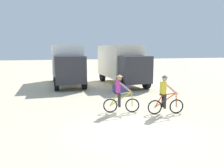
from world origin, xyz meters
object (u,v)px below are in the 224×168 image
(box_truck_cream_rv, at_px, (121,63))
(box_truck_white_box, at_px, (67,63))
(supply_crate, at_px, (121,89))
(cyclist_cowboy_hat, at_px, (165,96))
(cyclist_orange_shirt, at_px, (120,95))

(box_truck_cream_rv, bearing_deg, box_truck_white_box, 165.45)
(supply_crate, bearing_deg, box_truck_white_box, 124.37)
(box_truck_white_box, xyz_separation_m, supply_crate, (3.26, -4.76, -1.61))
(cyclist_cowboy_hat, bearing_deg, box_truck_cream_rv, 84.38)
(cyclist_cowboy_hat, bearing_deg, supply_crate, 93.80)
(cyclist_orange_shirt, height_order, cyclist_cowboy_hat, same)
(box_truck_white_box, height_order, supply_crate, box_truck_white_box)
(box_truck_cream_rv, bearing_deg, cyclist_orange_shirt, -108.89)
(box_truck_cream_rv, distance_m, supply_crate, 4.12)
(box_truck_white_box, distance_m, box_truck_cream_rv, 4.64)
(supply_crate, bearing_deg, box_truck_cream_rv, 71.05)
(box_truck_white_box, xyz_separation_m, box_truck_cream_rv, (4.49, -1.17, 0.00))
(box_truck_cream_rv, height_order, cyclist_cowboy_hat, box_truck_cream_rv)
(box_truck_white_box, relative_size, cyclist_orange_shirt, 3.71)
(cyclist_cowboy_hat, bearing_deg, box_truck_white_box, 109.68)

